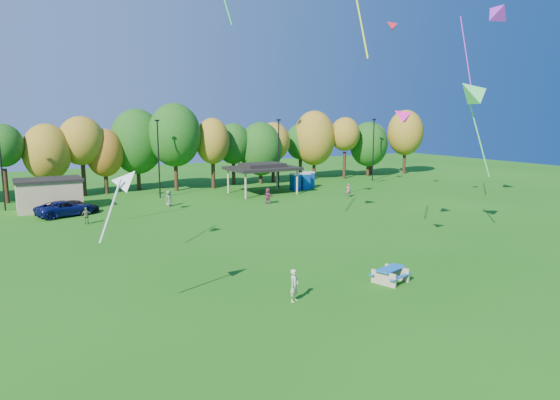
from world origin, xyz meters
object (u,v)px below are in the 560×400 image
car_c (66,208)px  car_d (76,207)px  picnic_table (390,274)px  porta_potties (303,181)px  kite_flyer (294,285)px

car_c → car_d: car_c is taller
picnic_table → car_d: (-12.84, 31.35, 0.12)m
porta_potties → car_d: bearing=-174.6°
picnic_table → car_c: (-13.96, 30.18, 0.26)m
picnic_table → car_d: size_ratio=0.55×
porta_potties → picnic_table: (-15.41, -34.00, -0.60)m
picnic_table → kite_flyer: (-6.40, 0.18, 0.36)m
porta_potties → kite_flyer: bearing=-122.8°
porta_potties → car_d: porta_potties is taller
porta_potties → picnic_table: size_ratio=1.59×
kite_flyer → car_d: bearing=73.3°
porta_potties → kite_flyer: 40.25m
porta_potties → picnic_table: porta_potties is taller
picnic_table → porta_potties: bearing=49.5°
kite_flyer → car_c: 30.94m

